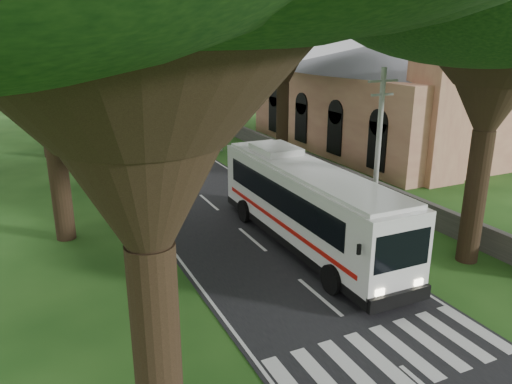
# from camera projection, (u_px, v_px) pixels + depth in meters

# --- Properties ---
(ground) EXTENTS (140.00, 140.00, 0.00)m
(ground) POSITION_uv_depth(u_px,v_px,m) (351.00, 324.00, 16.94)
(ground) COLOR #1A4313
(ground) RESTS_ON ground
(road) EXTENTS (8.00, 120.00, 0.04)m
(road) POSITION_uv_depth(u_px,v_px,m) (160.00, 160.00, 38.45)
(road) COLOR black
(road) RESTS_ON ground
(crosswalk) EXTENTS (8.00, 3.00, 0.01)m
(crosswalk) POSITION_uv_depth(u_px,v_px,m) (390.00, 357.00, 15.22)
(crosswalk) COLOR silver
(crosswalk) RESTS_ON ground
(property_wall) EXTENTS (0.35, 50.00, 1.20)m
(property_wall) POSITION_uv_depth(u_px,v_px,m) (270.00, 145.00, 41.07)
(property_wall) COLOR #383533
(property_wall) RESTS_ON ground
(church) EXTENTS (14.00, 24.00, 11.60)m
(church) POSITION_uv_depth(u_px,v_px,m) (379.00, 90.00, 41.24)
(church) COLOR #B9705A
(church) RESTS_ON ground
(pole_near) EXTENTS (1.60, 0.24, 8.00)m
(pole_near) POSITION_uv_depth(u_px,v_px,m) (378.00, 152.00, 23.06)
(pole_near) COLOR gray
(pole_near) RESTS_ON ground
(pole_mid) EXTENTS (1.60, 0.24, 8.00)m
(pole_mid) POSITION_uv_depth(u_px,v_px,m) (220.00, 101.00, 40.27)
(pole_mid) COLOR gray
(pole_mid) RESTS_ON ground
(pole_far) EXTENTS (1.60, 0.24, 8.00)m
(pole_far) POSITION_uv_depth(u_px,v_px,m) (157.00, 80.00, 57.49)
(pole_far) COLOR gray
(pole_far) RESTS_ON ground
(tree_l_midb) EXTENTS (16.27, 16.27, 14.69)m
(tree_l_midb) POSITION_uv_depth(u_px,v_px,m) (32.00, 7.00, 36.29)
(tree_l_midb) COLOR black
(tree_l_midb) RESTS_ON ground
(tree_l_far) EXTENTS (13.16, 13.16, 14.97)m
(tree_l_far) POSITION_uv_depth(u_px,v_px,m) (13.00, 6.00, 51.12)
(tree_l_far) COLOR black
(tree_l_far) RESTS_ON ground
(tree_r_midb) EXTENTS (13.30, 13.30, 14.88)m
(tree_r_midb) POSITION_uv_depth(u_px,v_px,m) (193.00, 6.00, 49.05)
(tree_r_midb) COLOR black
(tree_r_midb) RESTS_ON ground
(tree_r_far) EXTENTS (13.32, 13.32, 14.68)m
(tree_r_far) POSITION_uv_depth(u_px,v_px,m) (157.00, 14.00, 65.01)
(tree_r_far) COLOR black
(tree_r_far) RESTS_ON ground
(coach_bus) EXTENTS (3.11, 12.81, 3.77)m
(coach_bus) POSITION_uv_depth(u_px,v_px,m) (306.00, 204.00, 22.60)
(coach_bus) COLOR silver
(coach_bus) RESTS_ON ground
(distant_car_a) EXTENTS (2.07, 4.29, 1.41)m
(distant_car_a) POSITION_uv_depth(u_px,v_px,m) (98.00, 132.00, 45.74)
(distant_car_a) COLOR #BABBC0
(distant_car_a) RESTS_ON road
(distant_car_b) EXTENTS (1.99, 4.56, 1.46)m
(distant_car_b) POSITION_uv_depth(u_px,v_px,m) (77.00, 108.00, 59.77)
(distant_car_b) COLOR navy
(distant_car_b) RESTS_ON road
(distant_car_c) EXTENTS (2.21, 4.24, 1.17)m
(distant_car_c) POSITION_uv_depth(u_px,v_px,m) (100.00, 98.00, 69.61)
(distant_car_c) COLOR #A02817
(distant_car_c) RESTS_ON road
(pedestrian) EXTENTS (0.40, 0.58, 1.54)m
(pedestrian) POSITION_uv_depth(u_px,v_px,m) (112.00, 212.00, 25.22)
(pedestrian) COLOR black
(pedestrian) RESTS_ON ground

